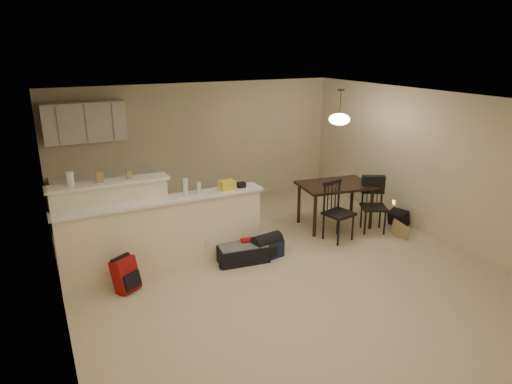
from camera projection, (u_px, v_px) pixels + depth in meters
room at (285, 191)px, 6.40m from camera, size 7.00×7.02×2.50m
breakfast_bar at (147, 231)px, 6.69m from camera, size 3.08×0.58×1.39m
upper_cabinets at (84, 122)px, 8.09m from camera, size 1.40×0.34×0.70m
kitchen_counter at (106, 200)px, 8.51m from camera, size 1.80×0.60×0.90m
thermostat at (378, 136)px, 8.91m from camera, size 0.02×0.12×0.12m
jar at (70, 179)px, 6.14m from camera, size 0.10×0.10×0.20m
cereal_box at (100, 177)px, 6.31m from camera, size 0.10×0.07×0.16m
small_box at (129, 175)px, 6.48m from camera, size 0.08×0.06×0.12m
bottle_a at (185, 187)px, 6.68m from camera, size 0.07×0.07×0.26m
bottle_b at (199, 188)px, 6.79m from camera, size 0.06×0.06×0.18m
bag_lump at (227, 185)px, 6.99m from camera, size 0.22×0.18×0.14m
pouch at (241, 185)px, 7.10m from camera, size 0.12×0.10×0.08m
dining_table at (335, 189)px, 8.28m from camera, size 1.40×1.03×0.81m
pendant_lamp at (339, 119)px, 7.88m from camera, size 0.36×0.36×0.62m
dining_chair_near at (339, 212)px, 7.73m from camera, size 0.52×0.51×1.02m
dining_chair_far at (374, 206)px, 8.09m from camera, size 0.56×0.55×0.97m
suitcase at (242, 252)px, 7.10m from camera, size 0.82×0.58×0.26m
red_backpack at (125, 275)px, 6.19m from camera, size 0.37×0.33×0.47m
navy_duffel at (267, 249)px, 7.19m from camera, size 0.53×0.34×0.27m
black_daypack at (399, 218)px, 8.46m from camera, size 0.31×0.37×0.28m
cardboard_sheet at (400, 230)px, 7.92m from camera, size 0.07×0.36×0.28m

